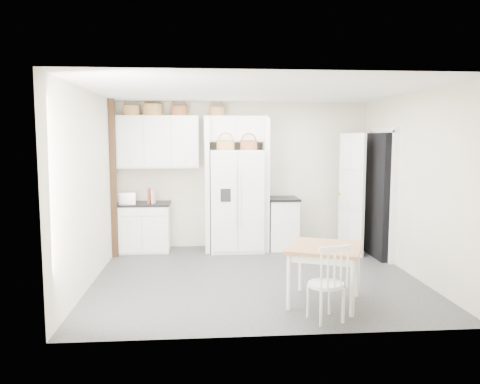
{
  "coord_description": "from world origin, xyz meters",
  "views": [
    {
      "loc": [
        -0.74,
        -6.43,
        1.95
      ],
      "look_at": [
        -0.19,
        0.4,
        1.17
      ],
      "focal_mm": 35.0,
      "sensor_mm": 36.0,
      "label": 1
    }
  ],
  "objects": [
    {
      "name": "base_cab_right",
      "position": [
        0.68,
        1.7,
        0.44
      ],
      "size": [
        0.5,
        0.6,
        0.88
      ],
      "primitive_type": "cube",
      "color": "white",
      "rests_on": "floor"
    },
    {
      "name": "upper_cabinet",
      "position": [
        -1.5,
        1.83,
        1.9
      ],
      "size": [
        1.4,
        0.34,
        0.9
      ],
      "primitive_type": "cube",
      "color": "white",
      "rests_on": "wall_back"
    },
    {
      "name": "basket_fridge_b",
      "position": [
        0.05,
        1.56,
        1.84
      ],
      "size": [
        0.29,
        0.29,
        0.16
      ],
      "primitive_type": "cylinder",
      "color": "brown",
      "rests_on": "refrigerator"
    },
    {
      "name": "cookbook_red",
      "position": [
        -1.66,
        1.62,
        0.98
      ],
      "size": [
        0.04,
        0.17,
        0.26
      ],
      "primitive_type": "cube",
      "rotation": [
        0.0,
        0.0,
        0.01
      ],
      "color": "maroon",
      "rests_on": "counter_left"
    },
    {
      "name": "base_cab_left",
      "position": [
        -1.76,
        1.7,
        0.41
      ],
      "size": [
        0.88,
        0.56,
        0.81
      ],
      "primitive_type": "cube",
      "color": "white",
      "rests_on": "floor"
    },
    {
      "name": "basket_bridge_a",
      "position": [
        -0.48,
        1.83,
        2.43
      ],
      "size": [
        0.27,
        0.27,
        0.15
      ],
      "primitive_type": "cylinder",
      "color": "#A2673A",
      "rests_on": "bridge_cabinet"
    },
    {
      "name": "cookbook_cream",
      "position": [
        -1.58,
        1.62,
        0.97
      ],
      "size": [
        0.06,
        0.16,
        0.23
      ],
      "primitive_type": "cube",
      "rotation": [
        0.0,
        0.0,
        -0.2
      ],
      "color": "beige",
      "rests_on": "counter_left"
    },
    {
      "name": "basket_upper_c",
      "position": [
        -1.14,
        1.83,
        2.43
      ],
      "size": [
        0.29,
        0.29,
        0.17
      ],
      "primitive_type": "cylinder",
      "color": "brown",
      "rests_on": "upper_cabinet"
    },
    {
      "name": "basket_upper_b",
      "position": [
        -1.59,
        1.83,
        2.45
      ],
      "size": [
        0.34,
        0.34,
        0.2
      ],
      "primitive_type": "cylinder",
      "color": "#A2673A",
      "rests_on": "upper_cabinet"
    },
    {
      "name": "toaster",
      "position": [
        -2.02,
        1.6,
        0.95
      ],
      "size": [
        0.29,
        0.17,
        0.2
      ],
      "primitive_type": "cube",
      "rotation": [
        0.0,
        0.0,
        0.01
      ],
      "color": "silver",
      "rests_on": "counter_left"
    },
    {
      "name": "wall_back",
      "position": [
        0.0,
        2.0,
        1.3
      ],
      "size": [
        4.5,
        0.0,
        4.5
      ],
      "primitive_type": "plane",
      "rotation": [
        1.57,
        0.0,
        0.0
      ],
      "color": "beige",
      "rests_on": "floor"
    },
    {
      "name": "windsor_chair",
      "position": [
        0.57,
        -1.65,
        0.4
      ],
      "size": [
        0.48,
        0.46,
        0.8
      ],
      "primitive_type": "cube",
      "rotation": [
        0.0,
        0.0,
        0.3
      ],
      "color": "white",
      "rests_on": "floor"
    },
    {
      "name": "trim_post",
      "position": [
        -2.2,
        1.35,
        1.3
      ],
      "size": [
        0.09,
        0.09,
        2.6
      ],
      "primitive_type": "cube",
      "color": "black",
      "rests_on": "floor"
    },
    {
      "name": "fridge_panel_left",
      "position": [
        -0.66,
        1.7,
        1.15
      ],
      "size": [
        0.08,
        0.6,
        2.3
      ],
      "primitive_type": "cube",
      "color": "white",
      "rests_on": "floor"
    },
    {
      "name": "ceiling",
      "position": [
        0.0,
        0.0,
        2.6
      ],
      "size": [
        4.5,
        4.5,
        0.0
      ],
      "primitive_type": "plane",
      "color": "white",
      "rests_on": "wall_back"
    },
    {
      "name": "bridge_cabinet",
      "position": [
        -0.15,
        1.83,
        2.12
      ],
      "size": [
        1.12,
        0.34,
        0.45
      ],
      "primitive_type": "cube",
      "color": "white",
      "rests_on": "wall_back"
    },
    {
      "name": "basket_upper_a",
      "position": [
        -1.95,
        1.83,
        2.44
      ],
      "size": [
        0.3,
        0.3,
        0.17
      ],
      "primitive_type": "cylinder",
      "color": "#A2673A",
      "rests_on": "upper_cabinet"
    },
    {
      "name": "floor",
      "position": [
        0.0,
        0.0,
        0.0
      ],
      "size": [
        4.5,
        4.5,
        0.0
      ],
      "primitive_type": "plane",
      "color": "#242425",
      "rests_on": "ground"
    },
    {
      "name": "dining_table",
      "position": [
        0.7,
        -1.1,
        0.35
      ],
      "size": [
        1.09,
        1.09,
        0.69
      ],
      "primitive_type": "cube",
      "rotation": [
        0.0,
        0.0,
        -0.4
      ],
      "color": "#8E5D3C",
      "rests_on": "floor"
    },
    {
      "name": "wall_left",
      "position": [
        -2.25,
        0.0,
        1.3
      ],
      "size": [
        0.0,
        4.0,
        4.0
      ],
      "primitive_type": "plane",
      "rotation": [
        1.57,
        0.0,
        1.57
      ],
      "color": "beige",
      "rests_on": "floor"
    },
    {
      "name": "basket_fridge_a",
      "position": [
        -0.34,
        1.56,
        1.84
      ],
      "size": [
        0.3,
        0.3,
        0.16
      ],
      "primitive_type": "cylinder",
      "color": "#A2673A",
      "rests_on": "refrigerator"
    },
    {
      "name": "counter_left",
      "position": [
        -1.76,
        1.7,
        0.83
      ],
      "size": [
        0.92,
        0.59,
        0.04
      ],
      "primitive_type": "cube",
      "color": "black",
      "rests_on": "base_cab_left"
    },
    {
      "name": "fridge_panel_right",
      "position": [
        0.36,
        1.7,
        1.15
      ],
      "size": [
        0.08,
        0.6,
        2.3
      ],
      "primitive_type": "cube",
      "color": "white",
      "rests_on": "floor"
    },
    {
      "name": "wall_right",
      "position": [
        2.25,
        0.0,
        1.3
      ],
      "size": [
        0.0,
        4.0,
        4.0
      ],
      "primitive_type": "plane",
      "rotation": [
        1.57,
        0.0,
        -1.57
      ],
      "color": "beige",
      "rests_on": "floor"
    },
    {
      "name": "door_slab",
      "position": [
        1.8,
        1.33,
        1.02
      ],
      "size": [
        0.21,
        0.79,
        2.05
      ],
      "primitive_type": "cube",
      "rotation": [
        0.0,
        0.0,
        -1.36
      ],
      "color": "white",
      "rests_on": "floor"
    },
    {
      "name": "refrigerator",
      "position": [
        -0.15,
        1.66,
        0.88
      ],
      "size": [
        0.91,
        0.73,
        1.76
      ],
      "primitive_type": "cube",
      "color": "white",
      "rests_on": "floor"
    },
    {
      "name": "doorway_void",
      "position": [
        2.16,
        1.0,
        1.02
      ],
      "size": [
        0.18,
        0.85,
        2.05
      ],
      "primitive_type": "cube",
      "color": "black",
      "rests_on": "floor"
    },
    {
      "name": "counter_right",
      "position": [
        0.68,
        1.7,
        0.9
      ],
      "size": [
        0.54,
        0.64,
        0.04
      ],
      "primitive_type": "cube",
      "color": "black",
      "rests_on": "base_cab_right"
    }
  ]
}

